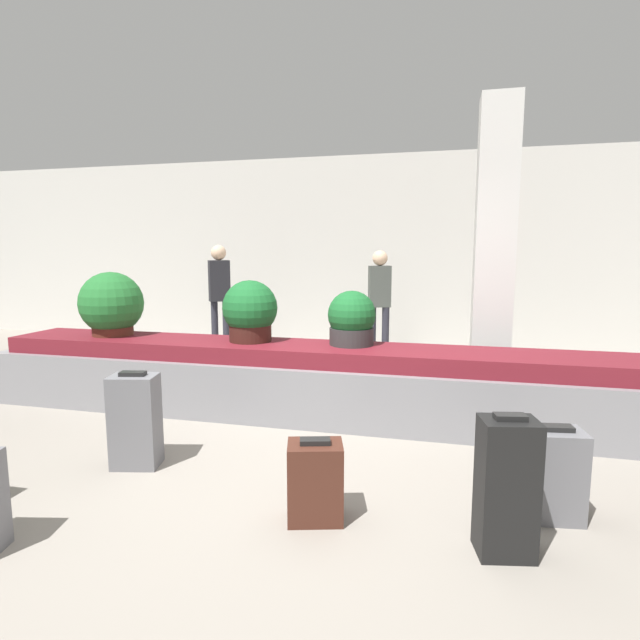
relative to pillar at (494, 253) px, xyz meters
name	(u,v)px	position (x,y,z in m)	size (l,w,h in m)	color
ground_plane	(280,469)	(-1.65, -2.29, -1.60)	(18.00, 18.00, 0.00)	gray
back_wall	(375,252)	(-1.65, 2.83, 0.00)	(18.00, 0.06, 3.20)	beige
carousel	(320,383)	(-1.65, -1.04, -1.26)	(6.92, 0.86, 0.71)	gray
pillar	(494,253)	(0.00, 0.00, 0.00)	(0.40, 0.40, 3.20)	silver
suitcase_0	(315,481)	(-1.22, -2.90, -1.36)	(0.38, 0.32, 0.51)	#472319
suitcase_1	(555,474)	(0.18, -2.53, -1.32)	(0.34, 0.29, 0.58)	slate
suitcase_3	(506,487)	(-0.15, -2.99, -1.22)	(0.33, 0.28, 0.78)	black
suitcase_4	(135,421)	(-2.72, -2.49, -1.25)	(0.38, 0.30, 0.73)	slate
potted_plant_0	(111,305)	(-3.99, -0.98, -0.56)	(0.67, 0.67, 0.69)	#4C2319
potted_plant_1	(250,312)	(-2.40, -0.97, -0.59)	(0.56, 0.56, 0.62)	#381914
potted_plant_2	(352,320)	(-1.37, -0.91, -0.65)	(0.47, 0.47, 0.53)	#2D2D2D
traveler_0	(219,288)	(-3.99, 1.70, -0.57)	(0.36, 0.33, 1.71)	#282833
traveler_1	(379,295)	(-1.44, 1.83, -0.63)	(0.36, 0.28, 1.63)	#282833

